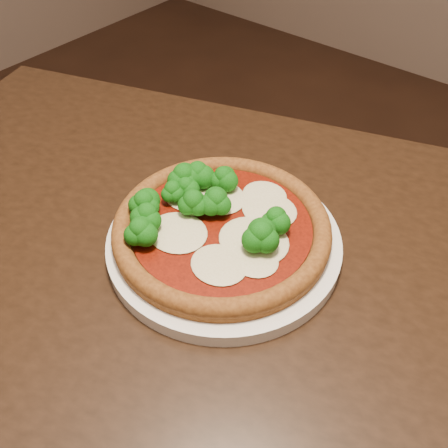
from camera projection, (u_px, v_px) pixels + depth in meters
The scene contains 4 objects.
floor at pixel (213, 421), 1.23m from camera, with size 4.00×4.00×0.00m, color black.
dining_table at pixel (235, 357), 0.62m from camera, with size 1.36×1.14×0.75m.
plate at pixel (224, 242), 0.62m from camera, with size 0.29×0.29×0.02m, color white.
pizza at pixel (216, 221), 0.60m from camera, with size 0.27×0.27×0.06m.
Camera 1 is at (0.36, -0.40, 1.21)m, focal length 40.00 mm.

